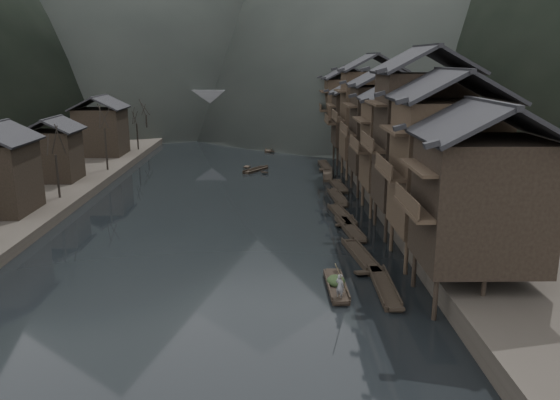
{
  "coord_description": "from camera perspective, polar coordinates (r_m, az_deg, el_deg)",
  "views": [
    {
      "loc": [
        4.74,
        -39.36,
        14.71
      ],
      "look_at": [
        5.5,
        8.06,
        2.5
      ],
      "focal_mm": 35.0,
      "sensor_mm": 36.0,
      "label": 1
    }
  ],
  "objects": [
    {
      "name": "midriver_boats",
      "position": [
        87.6,
        -1.37,
        4.9
      ],
      "size": [
        5.07,
        26.17,
        0.45
      ],
      "color": "black",
      "rests_on": "water"
    },
    {
      "name": "left_houses",
      "position": [
        65.24,
        -23.78,
        5.24
      ],
      "size": [
        8.1,
        53.2,
        8.73
      ],
      "color": "black",
      "rests_on": "left_bank"
    },
    {
      "name": "boatman",
      "position": [
        34.49,
        6.29,
        -8.59
      ],
      "size": [
        0.71,
        0.7,
        1.65
      ],
      "primitive_type": "imported",
      "rotation": [
        0.0,
        0.0,
        2.4
      ],
      "color": "slate",
      "rests_on": "hero_sampan"
    },
    {
      "name": "cargo_heap",
      "position": [
        36.68,
        5.88,
        -7.91
      ],
      "size": [
        1.22,
        1.6,
        0.73
      ],
      "primitive_type": "ellipsoid",
      "color": "black",
      "rests_on": "hero_sampan"
    },
    {
      "name": "bare_trees",
      "position": [
        63.87,
        -20.93,
        5.89
      ],
      "size": [
        3.83,
        74.75,
        7.66
      ],
      "color": "black",
      "rests_on": "left_bank"
    },
    {
      "name": "moored_sampans",
      "position": [
        56.35,
        6.47,
        -0.57
      ],
      "size": [
        3.01,
        49.91,
        0.47
      ],
      "color": "black",
      "rests_on": "water"
    },
    {
      "name": "stilt_houses",
      "position": [
        60.03,
        11.27,
        8.59
      ],
      "size": [
        9.0,
        67.6,
        16.09
      ],
      "color": "black",
      "rests_on": "ground"
    },
    {
      "name": "stone_bridge",
      "position": [
        111.87,
        -3.39,
        9.49
      ],
      "size": [
        40.0,
        6.0,
        9.0
      ],
      "color": "#4C4C4F",
      "rests_on": "ground"
    },
    {
      "name": "water",
      "position": [
        42.28,
        -7.34,
        -6.04
      ],
      "size": [
        300.0,
        300.0,
        0.0
      ],
      "primitive_type": "plane",
      "color": "black",
      "rests_on": "ground"
    },
    {
      "name": "hero_sampan",
      "position": [
        36.68,
        5.9,
        -8.94
      ],
      "size": [
        1.23,
        5.55,
        0.44
      ],
      "color": "black",
      "rests_on": "water"
    },
    {
      "name": "left_bank",
      "position": [
        89.87,
        -27.21,
        3.8
      ],
      "size": [
        40.0,
        200.0,
        1.2
      ],
      "primitive_type": "cube",
      "color": "#2D2823",
      "rests_on": "ground"
    },
    {
      "name": "bamboo_pole",
      "position": [
        33.61,
        6.74,
        -4.59
      ],
      "size": [
        1.43,
        2.55,
        3.44
      ],
      "primitive_type": "cylinder",
      "rotation": [
        0.69,
        0.0,
        -0.5
      ],
      "color": "#8C7A51",
      "rests_on": "boatman"
    },
    {
      "name": "right_bank",
      "position": [
        86.05,
        19.74,
        4.35
      ],
      "size": [
        40.0,
        200.0,
        1.8
      ],
      "primitive_type": "cube",
      "color": "#2D2823",
      "rests_on": "ground"
    }
  ]
}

